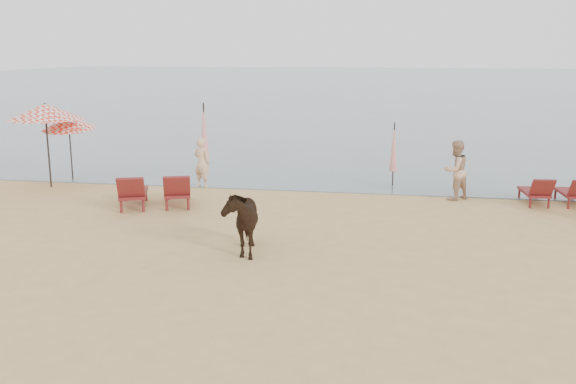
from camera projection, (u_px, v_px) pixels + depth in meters
name	position (u px, v px, depth m)	size (l,w,h in m)	color
ground	(233.00, 330.00, 9.93)	(120.00, 120.00, 0.00)	tan
sea	(383.00, 82.00, 86.86)	(160.00, 140.00, 0.06)	#51606B
lounger_cluster_left	(155.00, 191.00, 17.53)	(2.39, 2.34, 0.68)	maroon
lounger_cluster_right	(574.00, 192.00, 17.74)	(2.76, 1.78, 0.58)	maroon
umbrella_open_left_a	(45.00, 112.00, 19.79)	(2.33, 2.33, 2.65)	black
umbrella_open_left_b	(69.00, 123.00, 20.99)	(1.73, 1.77, 2.21)	black
umbrella_closed_left	(204.00, 132.00, 21.23)	(0.31, 0.31, 2.55)	black
umbrella_closed_right	(394.00, 147.00, 20.12)	(0.25, 0.25, 2.04)	black
cow	(240.00, 219.00, 13.61)	(0.78, 1.72, 1.45)	black
beachgoer_left	(202.00, 163.00, 20.09)	(0.57, 0.38, 1.58)	#D5AC85
beachgoer_right_a	(455.00, 170.00, 18.41)	(0.84, 0.66, 1.73)	tan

